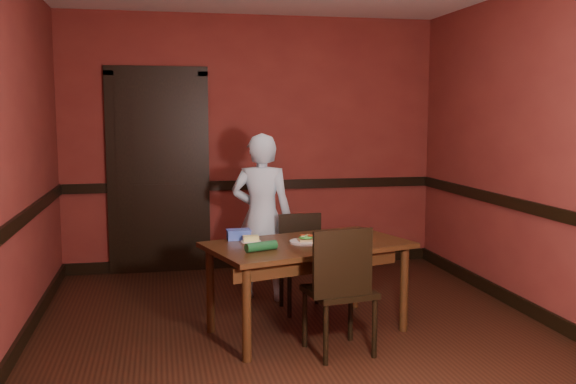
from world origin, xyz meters
name	(u,v)px	position (x,y,z in m)	size (l,w,h in m)	color
floor	(297,335)	(0.00, 0.00, 0.00)	(4.00, 4.50, 0.01)	black
wall_back	(253,143)	(0.00, 2.25, 1.35)	(4.00, 0.02, 2.70)	maroon
wall_front	(420,195)	(0.00, -2.25, 1.35)	(4.00, 0.02, 2.70)	maroon
wall_left	(6,161)	(-2.00, 0.00, 1.35)	(0.02, 4.50, 2.70)	maroon
wall_right	(543,154)	(2.00, 0.00, 1.35)	(0.02, 4.50, 2.70)	maroon
dado_back	(253,185)	(0.00, 2.23, 0.90)	(4.00, 0.03, 0.10)	black
dado_left	(12,227)	(-1.99, 0.00, 0.90)	(0.03, 4.50, 0.10)	black
dado_right	(539,210)	(1.99, 0.00, 0.90)	(0.03, 4.50, 0.10)	black
baseboard_back	(254,261)	(0.00, 2.23, 0.06)	(4.00, 0.03, 0.12)	black
baseboard_left	(19,346)	(-1.99, 0.00, 0.06)	(0.03, 4.50, 0.12)	black
baseboard_right	(534,311)	(1.99, 0.00, 0.06)	(0.03, 4.50, 0.12)	black
door	(158,169)	(-1.00, 2.22, 1.09)	(1.05, 0.07, 2.20)	black
dining_table	(307,287)	(0.09, 0.07, 0.35)	(1.48, 0.83, 0.69)	black
chair_far	(304,264)	(0.18, 0.59, 0.40)	(0.38, 0.38, 0.81)	black
chair_near	(339,289)	(0.21, -0.40, 0.46)	(0.42, 0.42, 0.91)	black
person	(262,217)	(-0.11, 1.01, 0.75)	(0.55, 0.36, 1.50)	silver
sandwich_plate	(306,241)	(0.08, 0.06, 0.71)	(0.25, 0.25, 0.06)	white
sauce_jar	(355,239)	(0.42, -0.09, 0.74)	(0.08, 0.08, 0.09)	#4D8C3C
cheese_saucer	(251,240)	(-0.32, 0.17, 0.71)	(0.16, 0.16, 0.05)	white
food_tub	(239,234)	(-0.40, 0.30, 0.73)	(0.19, 0.13, 0.08)	blue
wrapped_veg	(261,246)	(-0.30, -0.15, 0.73)	(0.07, 0.07, 0.24)	#134520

